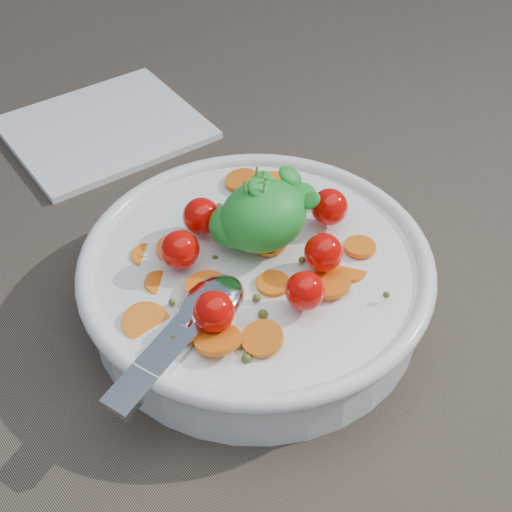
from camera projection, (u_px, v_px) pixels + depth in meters
ground at (244, 303)px, 0.52m from camera, size 6.00×6.00×0.00m
bowl at (256, 278)px, 0.50m from camera, size 0.26×0.24×0.10m
napkin at (105, 128)px, 0.68m from camera, size 0.18×0.16×0.01m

